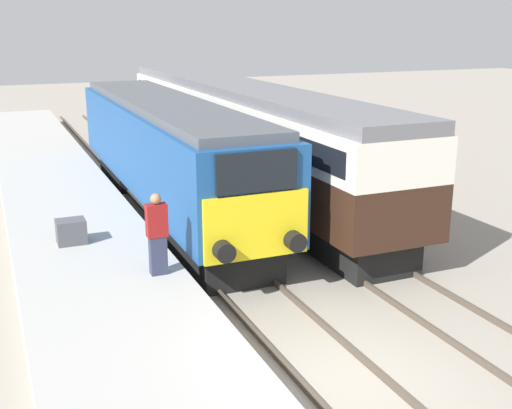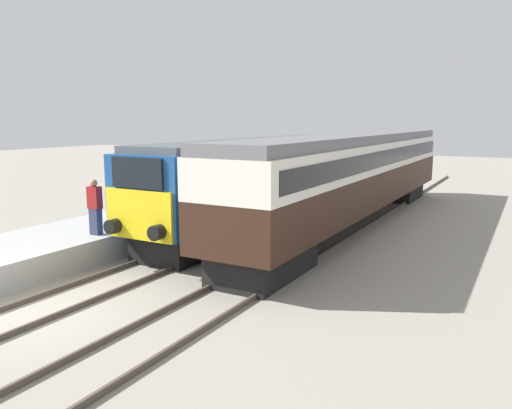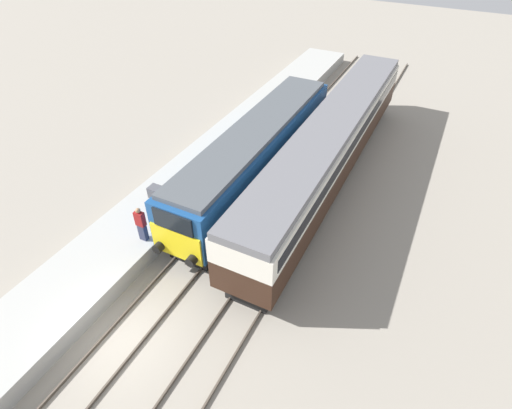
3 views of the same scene
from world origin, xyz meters
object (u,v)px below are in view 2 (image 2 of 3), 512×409
locomotive (260,178)px  luggage_crate (124,208)px  person_on_platform (95,207)px  passenger_carriage (356,170)px

locomotive → luggage_crate: locomotive is taller
locomotive → person_on_platform: size_ratio=8.49×
person_on_platform → locomotive: bearing=73.1°
passenger_carriage → luggage_crate: passenger_carriage is taller
locomotive → person_on_platform: locomotive is taller
passenger_carriage → person_on_platform: bearing=-120.5°
passenger_carriage → luggage_crate: size_ratio=30.04×
locomotive → luggage_crate: size_ratio=21.83×
person_on_platform → passenger_carriage: bearing=59.5°
locomotive → passenger_carriage: 4.15m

